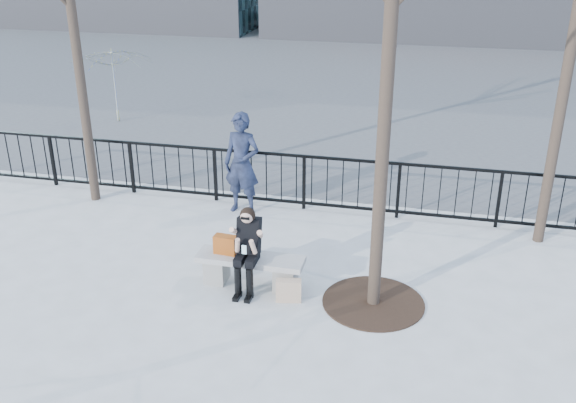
# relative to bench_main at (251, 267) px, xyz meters

# --- Properties ---
(ground) EXTENTS (120.00, 120.00, 0.00)m
(ground) POSITION_rel_bench_main_xyz_m (0.00, 0.00, -0.30)
(ground) COLOR #A4A49E
(ground) RESTS_ON ground
(street_surface) EXTENTS (60.00, 23.00, 0.01)m
(street_surface) POSITION_rel_bench_main_xyz_m (0.00, 15.00, -0.30)
(street_surface) COLOR #474747
(street_surface) RESTS_ON ground
(railing) EXTENTS (14.00, 0.06, 1.10)m
(railing) POSITION_rel_bench_main_xyz_m (0.00, 3.00, 0.25)
(railing) COLOR black
(railing) RESTS_ON ground
(tree_grate) EXTENTS (1.50, 1.50, 0.02)m
(tree_grate) POSITION_rel_bench_main_xyz_m (1.90, -0.10, -0.29)
(tree_grate) COLOR black
(tree_grate) RESTS_ON ground
(bench_main) EXTENTS (1.65, 0.46, 0.49)m
(bench_main) POSITION_rel_bench_main_xyz_m (0.00, 0.00, 0.00)
(bench_main) COLOR slate
(bench_main) RESTS_ON ground
(seated_woman) EXTENTS (0.50, 0.64, 1.34)m
(seated_woman) POSITION_rel_bench_main_xyz_m (0.00, -0.16, 0.37)
(seated_woman) COLOR black
(seated_woman) RESTS_ON ground
(handbag) EXTENTS (0.37, 0.20, 0.29)m
(handbag) POSITION_rel_bench_main_xyz_m (-0.39, 0.02, 0.33)
(handbag) COLOR #984412
(handbag) RESTS_ON bench_main
(shopping_bag) EXTENTS (0.39, 0.21, 0.35)m
(shopping_bag) POSITION_rel_bench_main_xyz_m (0.67, -0.32, -0.12)
(shopping_bag) COLOR beige
(shopping_bag) RESTS_ON ground
(standing_man) EXTENTS (0.78, 0.58, 1.96)m
(standing_man) POSITION_rel_bench_main_xyz_m (-0.92, 2.61, 0.68)
(standing_man) COLOR black
(standing_man) RESTS_ON ground
(vendor_umbrella) EXTENTS (2.30, 2.35, 2.04)m
(vendor_umbrella) POSITION_rel_bench_main_xyz_m (-6.12, 7.62, 0.72)
(vendor_umbrella) COLOR gold
(vendor_umbrella) RESTS_ON ground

